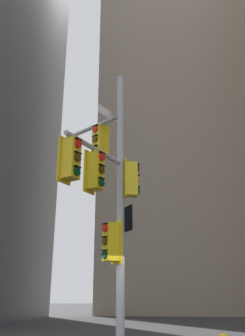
{
  "coord_description": "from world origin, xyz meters",
  "views": [
    {
      "loc": [
        1.06,
        -9.62,
        1.54
      ],
      "look_at": [
        0.01,
        0.51,
        5.22
      ],
      "focal_mm": 37.57,
      "sensor_mm": 36.0,
      "label": 1
    }
  ],
  "objects": [
    {
      "name": "signal_pole_assembly",
      "position": [
        -0.45,
        -0.14,
        4.59
      ],
      "size": [
        2.73,
        3.97,
        8.14
      ],
      "color": "#9EA0A3",
      "rests_on": "ground"
    },
    {
      "name": "building_mid_block",
      "position": [
        3.52,
        26.82,
        21.84
      ],
      "size": [
        15.54,
        15.54,
        43.68
      ],
      "primitive_type": "cube",
      "color": "tan",
      "rests_on": "ground"
    }
  ]
}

